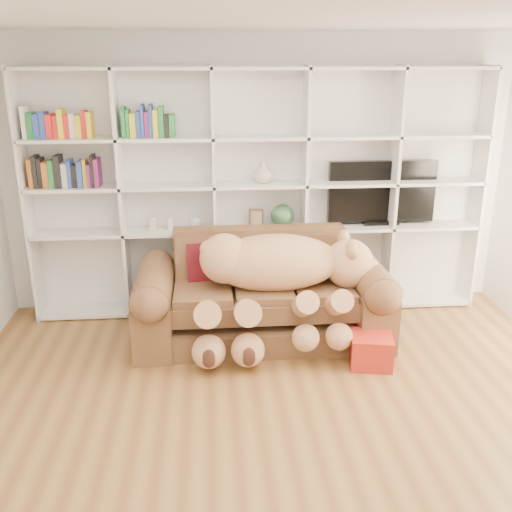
{
  "coord_description": "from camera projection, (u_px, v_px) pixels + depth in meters",
  "views": [
    {
      "loc": [
        -0.5,
        -3.12,
        2.44
      ],
      "look_at": [
        -0.09,
        1.63,
        0.8
      ],
      "focal_mm": 40.0,
      "sensor_mm": 36.0,
      "label": 1
    }
  ],
  "objects": [
    {
      "name": "tv",
      "position": [
        381.0,
        193.0,
        5.71
      ],
      "size": [
        1.08,
        0.18,
        0.64
      ],
      "color": "black",
      "rests_on": "bookshelf"
    },
    {
      "name": "floor",
      "position": [
        291.0,
        449.0,
        3.77
      ],
      "size": [
        5.0,
        5.0,
        0.0
      ],
      "primitive_type": "plane",
      "color": "brown",
      "rests_on": "ground"
    },
    {
      "name": "figurine_short",
      "position": [
        171.0,
        224.0,
        5.57
      ],
      "size": [
        0.09,
        0.09,
        0.12
      ],
      "primitive_type": "cylinder",
      "rotation": [
        0.0,
        0.0,
        -0.32
      ],
      "color": "silver",
      "rests_on": "bookshelf"
    },
    {
      "name": "figurine_tall",
      "position": [
        153.0,
        223.0,
        5.56
      ],
      "size": [
        0.09,
        0.09,
        0.14
      ],
      "primitive_type": "cylinder",
      "rotation": [
        0.0,
        0.0,
        0.26
      ],
      "color": "silver",
      "rests_on": "bookshelf"
    },
    {
      "name": "snow_globe",
      "position": [
        196.0,
        223.0,
        5.59
      ],
      "size": [
        0.12,
        0.12,
        0.12
      ],
      "primitive_type": "sphere",
      "color": "silver",
      "rests_on": "bookshelf"
    },
    {
      "name": "green_vase",
      "position": [
        282.0,
        216.0,
        5.64
      ],
      "size": [
        0.23,
        0.23,
        0.23
      ],
      "primitive_type": "sphere",
      "color": "#315F39",
      "rests_on": "bookshelf"
    },
    {
      "name": "throw_pillow",
      "position": [
        208.0,
        263.0,
        5.23
      ],
      "size": [
        0.4,
        0.24,
        0.4
      ],
      "primitive_type": "cube",
      "rotation": [
        -0.24,
        0.0,
        0.07
      ],
      "color": "#500D0F",
      "rests_on": "sofa"
    },
    {
      "name": "picture_frame",
      "position": [
        256.0,
        218.0,
        5.63
      ],
      "size": [
        0.15,
        0.05,
        0.18
      ],
      "primitive_type": "cube",
      "rotation": [
        0.0,
        0.0,
        -0.18
      ],
      "color": "#54371C",
      "rests_on": "bookshelf"
    },
    {
      "name": "gift_box",
      "position": [
        371.0,
        350.0,
        4.78
      ],
      "size": [
        0.39,
        0.38,
        0.27
      ],
      "primitive_type": "cube",
      "rotation": [
        0.0,
        0.0,
        -0.19
      ],
      "color": "#AD2517",
      "rests_on": "floor"
    },
    {
      "name": "bookshelf",
      "position": [
        235.0,
        183.0,
        5.55
      ],
      "size": [
        4.43,
        0.35,
        2.4
      ],
      "color": "silver",
      "rests_on": "floor"
    },
    {
      "name": "sofa",
      "position": [
        262.0,
        300.0,
        5.22
      ],
      "size": [
        2.27,
        0.98,
        0.95
      ],
      "color": "brown",
      "rests_on": "floor"
    },
    {
      "name": "teddy_bear",
      "position": [
        277.0,
        276.0,
        4.95
      ],
      "size": [
        1.7,
        0.93,
        0.98
      ],
      "rotation": [
        0.0,
        0.0,
        0.09
      ],
      "color": "tan",
      "rests_on": "sofa"
    },
    {
      "name": "wall_back",
      "position": [
        258.0,
        175.0,
        5.69
      ],
      "size": [
        5.0,
        0.02,
        2.7
      ],
      "primitive_type": "cube",
      "color": "silver",
      "rests_on": "floor"
    },
    {
      "name": "shelf_vase",
      "position": [
        263.0,
        173.0,
        5.49
      ],
      "size": [
        0.2,
        0.2,
        0.19
      ],
      "primitive_type": "imported",
      "rotation": [
        0.0,
        0.0,
        0.06
      ],
      "color": "beige",
      "rests_on": "bookshelf"
    },
    {
      "name": "ceiling",
      "position": [
        301.0,
        6.0,
        2.89
      ],
      "size": [
        5.0,
        5.0,
        0.0
      ],
      "primitive_type": "plane",
      "rotation": [
        3.14,
        0.0,
        0.0
      ],
      "color": "white",
      "rests_on": "wall_back"
    }
  ]
}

